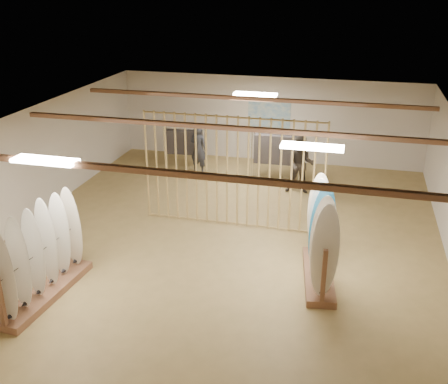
% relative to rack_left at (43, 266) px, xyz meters
% --- Properties ---
extents(floor, '(12.00, 12.00, 0.00)m').
position_rel_rack_left_xyz_m(floor, '(2.74, 3.19, -0.67)').
color(floor, '#A2874E').
rests_on(floor, ground).
extents(ceiling, '(12.00, 12.00, 0.00)m').
position_rel_rack_left_xyz_m(ceiling, '(2.74, 3.19, 2.13)').
color(ceiling, '#9B9992').
rests_on(ceiling, ground).
extents(wall_back, '(12.00, 0.00, 12.00)m').
position_rel_rack_left_xyz_m(wall_back, '(2.74, 9.19, 0.73)').
color(wall_back, beige).
rests_on(wall_back, ground).
extents(wall_front, '(12.00, 0.00, 12.00)m').
position_rel_rack_left_xyz_m(wall_front, '(2.74, -2.81, 0.73)').
color(wall_front, beige).
rests_on(wall_front, ground).
extents(wall_left, '(0.00, 12.00, 12.00)m').
position_rel_rack_left_xyz_m(wall_left, '(-2.26, 3.19, 0.73)').
color(wall_left, beige).
rests_on(wall_left, ground).
extents(ceiling_slats, '(9.50, 6.12, 0.10)m').
position_rel_rack_left_xyz_m(ceiling_slats, '(2.74, 3.19, 2.05)').
color(ceiling_slats, brown).
rests_on(ceiling_slats, ground).
extents(light_panels, '(1.20, 0.35, 0.06)m').
position_rel_rack_left_xyz_m(light_panels, '(2.74, 3.19, 2.07)').
color(light_panels, white).
rests_on(light_panels, ground).
extents(bamboo_partition, '(4.45, 0.05, 2.78)m').
position_rel_rack_left_xyz_m(bamboo_partition, '(2.74, 3.99, 0.73)').
color(bamboo_partition, tan).
rests_on(bamboo_partition, ground).
extents(poster, '(1.40, 0.03, 0.90)m').
position_rel_rack_left_xyz_m(poster, '(2.74, 9.17, 0.93)').
color(poster, teal).
rests_on(poster, ground).
extents(rack_left, '(0.70, 2.47, 1.97)m').
position_rel_rack_left_xyz_m(rack_left, '(0.00, 0.00, 0.00)').
color(rack_left, brown).
rests_on(rack_left, floor).
extents(rack_right, '(0.86, 2.21, 2.05)m').
position_rel_rack_left_xyz_m(rack_right, '(5.05, 1.95, 0.02)').
color(rack_right, brown).
rests_on(rack_right, floor).
extents(clothing_rack_a, '(1.25, 0.44, 1.34)m').
position_rel_rack_left_xyz_m(clothing_rack_a, '(0.27, 7.73, 0.20)').
color(clothing_rack_a, silver).
rests_on(clothing_rack_a, floor).
extents(clothing_rack_b, '(1.44, 0.39, 1.54)m').
position_rel_rack_left_xyz_m(clothing_rack_b, '(3.30, 7.31, 0.33)').
color(clothing_rack_b, silver).
rests_on(clothing_rack_b, floor).
extents(shopper_a, '(0.74, 0.59, 1.79)m').
position_rel_rack_left_xyz_m(shopper_a, '(0.85, 7.36, 0.22)').
color(shopper_a, '#25272D').
rests_on(shopper_a, floor).
extents(shopper_b, '(0.97, 0.77, 1.93)m').
position_rel_rack_left_xyz_m(shopper_b, '(4.12, 6.53, 0.29)').
color(shopper_b, '#332D27').
rests_on(shopper_b, floor).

